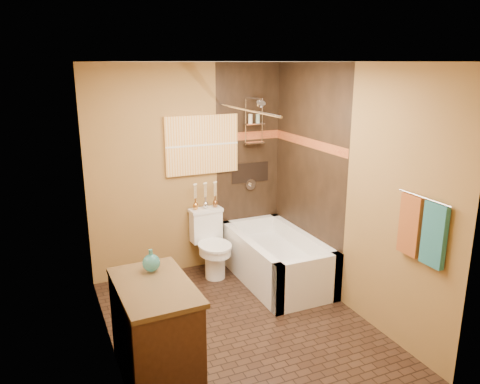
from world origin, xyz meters
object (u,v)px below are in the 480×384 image
sunset_painting (202,145)px  vanity (155,331)px  toilet (211,243)px  bathtub (276,262)px

sunset_painting → vanity: sunset_painting is taller
vanity → sunset_painting: bearing=58.6°
toilet → vanity: 1.96m
sunset_painting → toilet: (0.00, -0.26, -1.15)m
sunset_painting → toilet: size_ratio=1.15×
toilet → vanity: bearing=-126.7°
vanity → toilet: bearing=54.8°
toilet → bathtub: bearing=-39.1°
bathtub → sunset_painting: bearing=131.3°
bathtub → vanity: bearing=-145.9°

